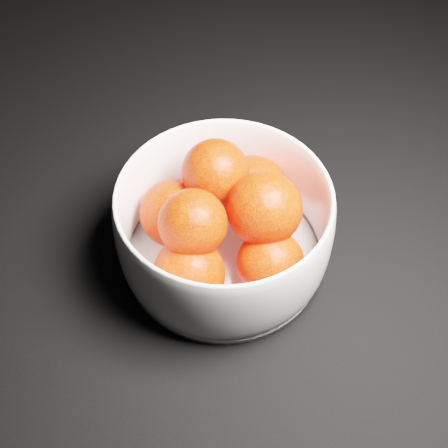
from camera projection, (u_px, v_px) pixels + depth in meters
name	position (u px, v px, depth m)	size (l,w,h in m)	color
bowl	(224.00, 227.00, 0.58)	(0.20, 0.20, 0.10)	white
orange_pile	(224.00, 218.00, 0.57)	(0.16, 0.15, 0.11)	#FF2406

